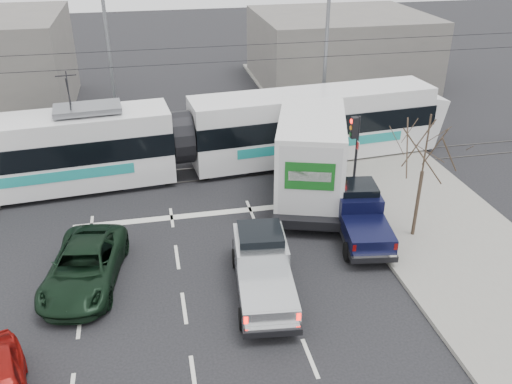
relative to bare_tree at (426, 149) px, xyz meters
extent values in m
plane|color=black|center=(-7.60, -2.50, -3.79)|extent=(120.00, 120.00, 0.00)
cube|color=gray|center=(1.40, -2.50, -3.72)|extent=(6.00, 60.00, 0.15)
cube|color=#33302D|center=(-7.60, 7.50, -3.78)|extent=(60.00, 1.60, 0.03)
cube|color=slate|center=(4.40, 21.50, -1.29)|extent=(12.00, 10.00, 5.00)
cylinder|color=#47382B|center=(0.00, 0.00, -2.27)|extent=(0.14, 0.14, 2.75)
cylinder|color=#47382B|center=(0.00, 0.00, 0.23)|extent=(0.07, 0.07, 2.25)
cylinder|color=black|center=(-1.00, 4.00, -1.84)|extent=(0.12, 0.12, 3.60)
cube|color=black|center=(-1.20, 4.00, -0.54)|extent=(0.28, 0.28, 0.95)
cylinder|color=#FF0C07|center=(-1.35, 4.00, -0.24)|extent=(0.06, 0.20, 0.20)
cylinder|color=orange|center=(-1.35, 4.00, -0.54)|extent=(0.06, 0.20, 0.20)
cylinder|color=#05330C|center=(-1.35, 4.00, -0.84)|extent=(0.06, 0.20, 0.20)
cube|color=white|center=(-1.02, 3.85, -1.34)|extent=(0.02, 0.30, 0.40)
cylinder|color=slate|center=(-0.10, 11.50, 0.71)|extent=(0.20, 0.20, 9.00)
cylinder|color=slate|center=(-11.60, 13.50, 0.71)|extent=(0.20, 0.20, 9.00)
cylinder|color=black|center=(-7.60, 7.50, 1.71)|extent=(60.00, 0.03, 0.03)
cylinder|color=black|center=(-7.60, 7.50, 2.41)|extent=(60.00, 0.03, 0.03)
cube|color=silver|center=(-15.18, 7.05, -2.79)|extent=(12.66, 3.73, 1.51)
cube|color=black|center=(-15.18, 7.05, -1.63)|extent=(12.72, 3.76, 1.03)
cube|color=silver|center=(-15.18, 7.05, -0.70)|extent=(12.65, 3.63, 0.96)
cube|color=teal|center=(-15.06, 5.73, -2.52)|extent=(8.70, 0.81, 0.48)
cube|color=silver|center=(-1.68, 8.27, -2.79)|extent=(12.66, 3.73, 1.51)
cube|color=black|center=(-1.68, 8.27, -1.63)|extent=(12.72, 3.76, 1.03)
cube|color=silver|center=(-1.68, 8.27, -0.70)|extent=(12.65, 3.63, 0.96)
cube|color=teal|center=(-1.56, 6.96, -2.52)|extent=(8.70, 0.81, 0.48)
cylinder|color=black|center=(-8.43, 7.66, -1.83)|extent=(1.19, 2.59, 2.51)
cube|color=slate|center=(-12.48, 7.29, 0.00)|extent=(3.03, 1.82, 0.24)
cube|color=black|center=(-10.45, 7.48, -3.62)|extent=(2.13, 2.39, 0.35)
cube|color=black|center=(-6.40, 7.84, -3.62)|extent=(2.13, 2.39, 0.35)
cube|color=black|center=(1.70, 8.58, -3.62)|extent=(2.13, 2.39, 0.35)
cube|color=black|center=(-6.59, -2.27, -3.30)|extent=(2.31, 5.32, 0.22)
cube|color=silver|center=(-6.49, -1.35, -2.68)|extent=(1.96, 2.34, 1.02)
cube|color=black|center=(-6.48, -1.26, -2.15)|extent=(1.66, 1.70, 0.49)
cube|color=silver|center=(-6.36, -0.12, -2.89)|extent=(1.78, 1.10, 0.49)
cube|color=silver|center=(-6.71, -3.40, -2.95)|extent=(1.98, 2.49, 0.58)
cube|color=silver|center=(-6.85, -4.73, -3.19)|extent=(1.64, 0.33, 0.16)
cube|color=#FF0C07|center=(-7.62, -4.55, -2.86)|extent=(0.13, 0.08, 0.25)
cube|color=#FF0C07|center=(-6.06, -4.71, -2.86)|extent=(0.13, 0.08, 0.25)
cylinder|color=black|center=(-7.23, -0.54, -3.44)|extent=(0.32, 0.73, 0.71)
cylinder|color=black|center=(-5.60, -0.72, -3.44)|extent=(0.32, 0.73, 0.71)
cylinder|color=black|center=(-7.58, -3.83, -3.44)|extent=(0.32, 0.73, 0.71)
cylinder|color=black|center=(-5.95, -4.00, -3.44)|extent=(0.32, 0.73, 0.71)
cube|color=black|center=(-2.97, 4.46, -3.17)|extent=(5.02, 8.40, 0.40)
cube|color=white|center=(-2.05, 7.33, -2.20)|extent=(3.05, 2.61, 1.82)
cube|color=black|center=(-2.00, 7.48, -1.52)|extent=(2.52, 1.89, 0.68)
cube|color=silver|center=(-3.21, 3.70, -1.49)|extent=(4.25, 5.98, 3.35)
cube|color=silver|center=(-4.03, 1.15, -1.49)|extent=(2.30, 0.79, 2.95)
cube|color=#135418|center=(-4.05, 1.09, -1.22)|extent=(1.82, 0.60, 1.14)
cube|color=black|center=(-4.11, 0.90, -3.28)|extent=(2.42, 1.02, 0.20)
cylinder|color=black|center=(-3.34, 7.24, -3.28)|extent=(0.64, 1.08, 1.02)
cylinder|color=black|center=(-1.05, 6.51, -3.28)|extent=(0.64, 1.08, 1.02)
cylinder|color=black|center=(-4.79, 2.70, -3.22)|extent=(0.67, 1.19, 1.14)
cylinder|color=black|center=(-2.51, 1.97, -3.22)|extent=(0.67, 1.19, 1.14)
cube|color=black|center=(-2.10, 0.36, -3.29)|extent=(2.34, 4.79, 0.23)
cube|color=black|center=(-1.98, 1.17, -2.64)|extent=(1.93, 2.15, 1.06)
cube|color=black|center=(-1.97, 1.26, -2.09)|extent=(1.63, 1.57, 0.50)
cube|color=black|center=(-1.82, 2.26, -2.86)|extent=(1.72, 1.05, 0.50)
cube|color=black|center=(-2.25, -0.64, -2.92)|extent=(1.95, 2.28, 0.60)
cube|color=silver|center=(-2.42, -1.83, -3.17)|extent=(1.57, 0.39, 0.17)
cube|color=#590505|center=(-3.14, -1.63, -2.83)|extent=(0.14, 0.09, 0.26)
cube|color=#590505|center=(-1.67, -1.84, -2.83)|extent=(0.14, 0.09, 0.26)
cylinder|color=black|center=(-2.66, 1.92, -3.43)|extent=(0.36, 0.76, 0.73)
cylinder|color=black|center=(-1.11, 1.70, -3.43)|extent=(0.36, 0.76, 0.73)
cylinder|color=black|center=(-3.09, -0.99, -3.43)|extent=(0.36, 0.76, 0.73)
cylinder|color=black|center=(-1.54, -1.21, -3.43)|extent=(0.36, 0.76, 0.73)
imported|color=black|center=(-12.51, -0.45, -3.10)|extent=(3.09, 5.30, 1.39)
camera|label=1|loc=(-9.83, -16.66, 7.81)|focal=38.00mm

